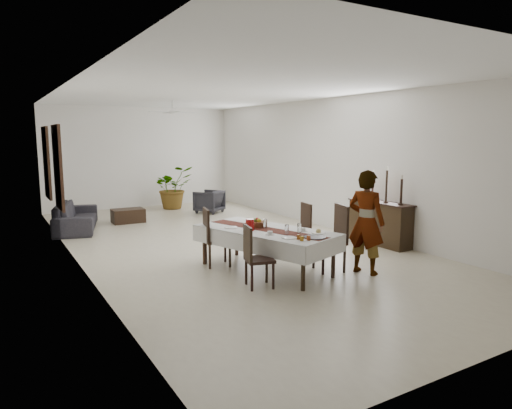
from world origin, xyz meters
name	(u,v)px	position (x,y,z in m)	size (l,w,h in m)	color
floor	(225,243)	(0.00, 0.00, 0.00)	(6.00, 12.00, 0.00)	beige
ceiling	(224,91)	(0.00, 0.00, 3.20)	(6.00, 12.00, 0.02)	white
wall_back	(141,158)	(0.00, 6.00, 1.60)	(6.00, 0.02, 3.20)	white
wall_front	(501,206)	(0.00, -6.00, 1.60)	(6.00, 0.02, 3.20)	white
wall_left	(73,175)	(-3.00, 0.00, 1.60)	(0.02, 12.00, 3.20)	white
wall_right	(335,164)	(3.00, 0.00, 1.60)	(0.02, 12.00, 3.20)	white
dining_table_top	(266,231)	(-0.32, -2.16, 0.69)	(0.95, 2.27, 0.05)	black
table_leg_fl	(303,269)	(-0.39, -3.32, 0.33)	(0.07, 0.07, 0.66)	black
table_leg_fr	(333,258)	(0.41, -3.06, 0.33)	(0.07, 0.07, 0.66)	black
table_leg_bl	(204,246)	(-1.05, -1.27, 0.33)	(0.07, 0.07, 0.66)	black
table_leg_br	(237,238)	(-0.26, -1.01, 0.33)	(0.07, 0.07, 0.66)	black
tablecloth_top	(266,230)	(-0.32, -2.16, 0.71)	(1.12, 2.44, 0.01)	silver
tablecloth_drape_left	(243,243)	(-0.85, -2.34, 0.58)	(0.01, 2.44, 0.28)	silver
tablecloth_drape_right	(286,232)	(0.20, -1.99, 0.58)	(0.01, 2.44, 0.28)	white
tablecloth_drape_near	(327,249)	(0.05, -3.32, 0.58)	(1.12, 0.01, 0.28)	white
tablecloth_drape_far	(216,228)	(-0.70, -1.01, 0.58)	(1.12, 0.01, 0.28)	silver
table_runner	(266,229)	(-0.32, -2.16, 0.72)	(0.33, 2.37, 0.00)	#5E261A
red_pitcher	(250,225)	(-0.59, -2.10, 0.82)	(0.14, 0.14, 0.19)	maroon
pitcher_handle	(247,225)	(-0.67, -2.13, 0.82)	(0.11, 0.11, 0.02)	#9A1E0B
wine_glass_near	(299,228)	(-0.03, -2.71, 0.80)	(0.07, 0.07, 0.16)	white
wine_glass_mid	(287,229)	(-0.25, -2.69, 0.80)	(0.07, 0.07, 0.16)	white
wine_glass_far	(265,224)	(-0.29, -2.11, 0.80)	(0.07, 0.07, 0.16)	silver
teacup_right	(303,229)	(0.12, -2.62, 0.75)	(0.09, 0.09, 0.06)	silver
saucer_right	(303,231)	(0.12, -2.62, 0.73)	(0.14, 0.14, 0.01)	silver
teacup_left	(270,233)	(-0.49, -2.57, 0.75)	(0.09, 0.09, 0.06)	silver
saucer_left	(270,234)	(-0.49, -2.57, 0.73)	(0.14, 0.14, 0.01)	silver
plate_near_right	(318,233)	(0.24, -2.88, 0.73)	(0.23, 0.23, 0.01)	white
bread_near_right	(318,231)	(0.24, -2.88, 0.75)	(0.09, 0.09, 0.09)	tan
plate_near_left	(289,238)	(-0.37, -2.93, 0.73)	(0.23, 0.23, 0.01)	white
plate_far_left	(231,227)	(-0.77, -1.76, 0.73)	(0.23, 0.23, 0.01)	white
serving_tray	(315,237)	(-0.02, -3.11, 0.73)	(0.34, 0.34, 0.02)	#3D3D42
jam_jar_a	(309,238)	(-0.21, -3.20, 0.76)	(0.06, 0.06, 0.07)	#923915
jam_jar_b	(302,238)	(-0.31, -3.18, 0.76)	(0.06, 0.06, 0.07)	#926115
jam_jar_c	(299,237)	(-0.30, -3.07, 0.76)	(0.06, 0.06, 0.07)	#8D4514
fruit_basket	(257,224)	(-0.35, -1.93, 0.77)	(0.28, 0.28, 0.09)	brown
fruit_red	(257,220)	(-0.33, -1.90, 0.84)	(0.09, 0.09, 0.09)	maroon
fruit_green	(254,220)	(-0.40, -1.91, 0.84)	(0.08, 0.08, 0.08)	#527924
fruit_yellow	(259,221)	(-0.34, -1.97, 0.84)	(0.08, 0.08, 0.08)	gold
chair_right_near_seat	(329,242)	(0.61, -2.70, 0.50)	(0.48, 0.48, 0.05)	black
chair_right_near_leg_fl	(344,259)	(0.76, -2.94, 0.24)	(0.05, 0.05, 0.47)	black
chair_right_near_leg_fr	(334,253)	(0.85, -2.56, 0.24)	(0.05, 0.05, 0.47)	black
chair_right_near_leg_bl	(323,261)	(0.38, -2.84, 0.24)	(0.05, 0.05, 0.47)	black
chair_right_near_leg_br	(314,255)	(0.47, -2.46, 0.24)	(0.05, 0.05, 0.47)	black
chair_right_near_back	(341,222)	(0.82, -2.76, 0.82)	(0.48, 0.04, 0.61)	black
chair_right_far_seat	(297,232)	(0.80, -1.51, 0.44)	(0.42, 0.42, 0.05)	black
chair_right_far_leg_fl	(309,245)	(0.94, -1.71, 0.21)	(0.04, 0.04, 0.41)	black
chair_right_far_leg_fr	(301,241)	(1.00, -1.37, 0.21)	(0.04, 0.04, 0.41)	black
chair_right_far_leg_bl	(293,246)	(0.61, -1.65, 0.21)	(0.04, 0.04, 0.41)	black
chair_right_far_leg_br	(285,242)	(0.66, -1.32, 0.21)	(0.04, 0.04, 0.41)	black
chair_right_far_back	(306,217)	(0.99, -1.55, 0.72)	(0.42, 0.04, 0.53)	black
chair_left_near_seat	(260,260)	(-0.85, -2.84, 0.42)	(0.40, 0.40, 0.05)	black
chair_left_near_leg_fl	(246,272)	(-0.97, -2.64, 0.20)	(0.04, 0.04, 0.40)	black
chair_left_near_leg_fr	(252,278)	(-1.05, -2.96, 0.20)	(0.04, 0.04, 0.40)	black
chair_left_near_leg_bl	(267,270)	(-0.65, -2.72, 0.20)	(0.04, 0.04, 0.40)	black
chair_left_near_leg_br	(273,276)	(-0.73, -3.04, 0.20)	(0.04, 0.04, 0.40)	black
chair_left_near_back	(248,243)	(-1.03, -2.80, 0.70)	(0.40, 0.04, 0.51)	black
chair_left_far_seat	(218,240)	(-0.89, -1.46, 0.46)	(0.44, 0.44, 0.05)	black
chair_left_far_leg_fl	(206,252)	(-1.02, -1.25, 0.21)	(0.04, 0.04, 0.43)	black
chair_left_far_leg_fr	(210,257)	(-1.10, -1.59, 0.21)	(0.04, 0.04, 0.43)	black
chair_left_far_leg_bl	(225,250)	(-0.67, -1.33, 0.21)	(0.04, 0.04, 0.43)	black
chair_left_far_leg_br	(230,255)	(-0.75, -1.68, 0.21)	(0.04, 0.04, 0.43)	black
chair_left_far_back	(206,224)	(-1.08, -1.42, 0.75)	(0.44, 0.04, 0.55)	black
woman	(366,222)	(1.03, -3.13, 0.87)	(0.63, 0.41, 1.73)	#989BA0
sideboard_body	(380,224)	(2.78, -1.75, 0.44)	(0.39, 1.47, 0.88)	black
sideboard_top	(381,202)	(2.78, -1.75, 0.90)	(0.43, 1.53, 0.03)	black
candlestick_near_base	(401,204)	(2.78, -2.29, 0.93)	(0.10, 0.10, 0.03)	black
candlestick_near_shaft	(401,191)	(2.78, -2.29, 1.19)	(0.05, 0.05, 0.49)	black
candlestick_near_candle	(402,177)	(2.78, -2.29, 1.47)	(0.04, 0.04, 0.08)	beige
candlestick_mid_base	(386,202)	(2.78, -1.90, 0.93)	(0.10, 0.10, 0.03)	black
candlestick_mid_shaft	(387,186)	(2.78, -1.90, 1.26)	(0.05, 0.05, 0.64)	black
candlestick_mid_candle	(387,168)	(2.78, -1.90, 1.62)	(0.04, 0.04, 0.08)	silver
candlestick_far_base	(372,200)	(2.78, -1.50, 0.93)	(0.10, 0.10, 0.03)	black
candlestick_far_shaft	(373,186)	(2.78, -1.50, 1.21)	(0.05, 0.05, 0.54)	black
candlestick_far_candle	(373,172)	(2.78, -1.50, 1.52)	(0.04, 0.04, 0.08)	beige
sofa	(76,216)	(-2.49, 3.16, 0.33)	(2.24, 0.87, 0.65)	#2D292F
armchair	(209,201)	(1.38, 3.80, 0.34)	(0.72, 0.74, 0.68)	#2A282D
coffee_table	(128,216)	(-1.15, 3.45, 0.18)	(0.82, 0.55, 0.36)	black
potted_plant	(173,187)	(0.74, 5.12, 0.67)	(1.22, 1.05, 1.35)	#285120
mirror_frame_near	(58,167)	(-2.96, 2.20, 1.60)	(0.06, 1.05, 1.85)	black
mirror_glass_near	(60,167)	(-2.92, 2.20, 1.60)	(0.01, 0.90, 1.70)	white
mirror_frame_far	(47,163)	(-2.96, 4.30, 1.60)	(0.06, 1.05, 1.85)	black
mirror_glass_far	(48,163)	(-2.92, 4.30, 1.60)	(0.01, 0.90, 1.70)	silver
fan_rod	(172,104)	(0.00, 3.00, 3.10)	(0.04, 0.04, 0.20)	silver
fan_hub	(172,112)	(0.00, 3.00, 2.90)	(0.16, 0.16, 0.08)	white
fan_blade_n	(168,113)	(0.00, 3.35, 2.90)	(0.10, 0.55, 0.01)	silver
fan_blade_s	(177,112)	(0.00, 2.65, 2.90)	(0.10, 0.55, 0.01)	white
fan_blade_e	(185,113)	(0.35, 3.00, 2.90)	(0.55, 0.10, 0.01)	silver
fan_blade_w	(159,112)	(-0.35, 3.00, 2.90)	(0.55, 0.10, 0.01)	silver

